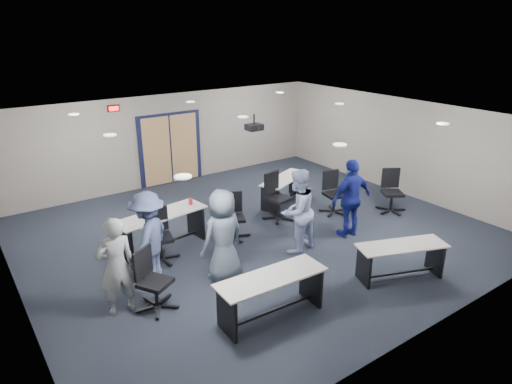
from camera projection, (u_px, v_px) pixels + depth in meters
floor at (256, 233)px, 10.70m from camera, size 10.00×10.00×0.00m
back_wall at (169, 139)px, 13.66m from camera, size 10.00×0.04×2.70m
front_wall at (431, 258)px, 6.79m from camera, size 10.00×0.04×2.70m
left_wall at (9, 235)px, 7.52m from camera, size 0.04×9.00×2.70m
right_wall at (400, 146)px, 12.93m from camera, size 0.04×9.00×2.70m
ceiling at (256, 119)px, 9.75m from camera, size 10.00×9.00×0.04m
double_door at (171, 149)px, 13.74m from camera, size 2.00×0.07×2.20m
exit_sign at (113, 108)px, 12.37m from camera, size 0.32×0.07×0.18m
ceiling_projector at (254, 127)px, 10.40m from camera, size 0.35×0.32×0.37m
ceiling_can_lights at (249, 119)px, 9.95m from camera, size 6.24×5.74×0.02m
table_front_left at (271, 289)px, 7.50m from camera, size 1.93×0.72×0.77m
table_front_right at (401, 255)px, 8.70m from camera, size 1.81×1.16×0.70m
table_back_left at (162, 225)px, 9.82m from camera, size 2.08×0.95×0.95m
table_back_right at (284, 186)px, 12.33m from camera, size 1.85×1.22×0.98m
chair_back_a at (160, 236)px, 9.29m from camera, size 0.83×0.83×1.11m
chair_back_b at (234, 217)px, 10.31m from camera, size 0.87×0.87×1.04m
chair_back_c at (279, 197)px, 11.28m from camera, size 0.87×0.87×1.18m
chair_back_d at (335, 193)px, 11.67m from camera, size 0.80×0.80×1.09m
chair_loose_left at (155, 280)px, 7.72m from camera, size 0.94×0.94×1.09m
chair_loose_right at (392, 191)px, 11.74m from camera, size 0.96×0.96×1.12m
person_gray at (116, 266)px, 7.51m from camera, size 0.64×0.42×1.74m
person_plaid at (223, 236)px, 8.48m from camera, size 0.94×0.66×1.82m
person_lightblue at (297, 211)px, 9.60m from camera, size 1.00×0.84×1.83m
person_navy at (351, 198)px, 10.30m from camera, size 1.10×0.52×1.83m
person_back at (149, 238)px, 8.42m from camera, size 1.32×1.28×1.80m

